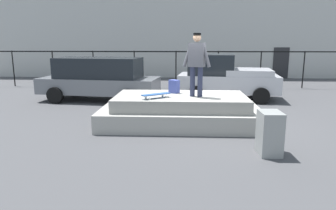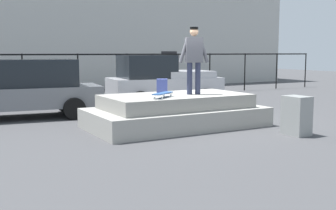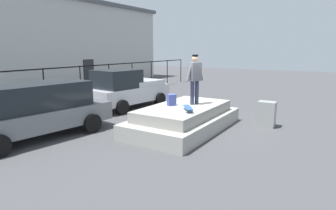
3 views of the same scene
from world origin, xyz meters
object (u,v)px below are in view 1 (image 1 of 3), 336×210
car_grey_hatchback_near (99,78)px  utility_box (270,133)px  backpack (174,86)px  car_silver_pickup_mid (225,77)px  skateboard (156,95)px  skateboarder (197,60)px

car_grey_hatchback_near → utility_box: (5.22, -5.87, -0.46)m
backpack → car_silver_pickup_mid: 4.25m
skateboard → utility_box: skateboard is taller
skateboarder → backpack: skateboarder is taller
backpack → car_grey_hatchback_near: 4.42m
skateboard → car_grey_hatchback_near: bearing=123.4°
backpack → car_silver_pickup_mid: (2.00, 3.75, -0.13)m
car_grey_hatchback_near → car_silver_pickup_mid: bearing=6.9°
car_grey_hatchback_near → car_silver_pickup_mid: (5.12, 0.62, -0.00)m
car_silver_pickup_mid → skateboarder: bearing=-107.7°
car_grey_hatchback_near → backpack: bearing=-45.1°
backpack → skateboarder: bearing=-10.3°
skateboarder → car_silver_pickup_mid: size_ratio=0.41×
skateboarder → car_silver_pickup_mid: bearing=72.3°
skateboarder → car_grey_hatchback_near: 5.34m
skateboarder → utility_box: 2.97m
car_silver_pickup_mid → skateboard: bearing=-118.0°
skateboarder → backpack: size_ratio=4.42×
skateboard → skateboarder: bearing=16.6°
skateboarder → utility_box: (1.47, -2.18, -1.39)m
backpack → utility_box: (2.10, -2.75, -0.58)m
skateboarder → car_grey_hatchback_near: bearing=135.4°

